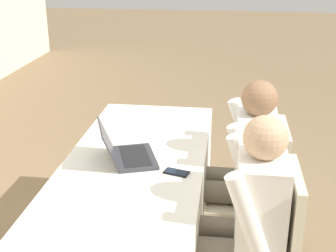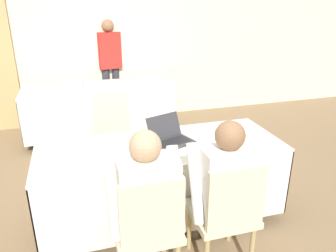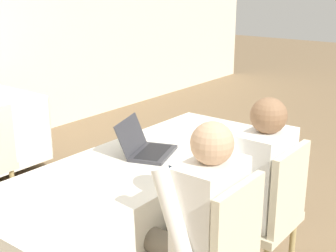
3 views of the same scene
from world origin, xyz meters
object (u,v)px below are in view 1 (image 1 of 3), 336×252
chair_near_right (257,190)px  person_white_shirt (241,164)px  person_checkered_shirt (242,217)px  chair_near_left (262,247)px  laptop (127,153)px  cell_phone (177,172)px

chair_near_right → person_white_shirt: (0.00, 0.10, 0.16)m
person_white_shirt → person_checkered_shirt: bearing=0.0°
chair_near_right → person_checkered_shirt: person_checkered_shirt is taller
chair_near_left → chair_near_right: size_ratio=1.00×
chair_near_left → laptop: bearing=-117.2°
person_checkered_shirt → person_white_shirt: same height
cell_phone → person_checkered_shirt: (-0.25, -0.34, -0.08)m
cell_phone → person_checkered_shirt: 0.43m
laptop → cell_phone: 0.32m
laptop → cell_phone: laptop is taller
chair_near_left → person_white_shirt: (0.56, 0.10, 0.16)m
laptop → chair_near_left: 0.87m
cell_phone → person_white_shirt: size_ratio=0.12×
chair_near_left → chair_near_right: 0.56m
laptop → person_white_shirt: bearing=-93.4°
chair_near_left → person_white_shirt: bearing=-169.6°
chair_near_left → person_checkered_shirt: size_ratio=0.78×
cell_phone → chair_near_right: (0.31, -0.44, -0.24)m
chair_near_left → chair_near_right: same height
laptop → person_white_shirt: person_white_shirt is taller
person_white_shirt → cell_phone: bearing=-47.5°
chair_near_left → cell_phone: bearing=-119.4°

